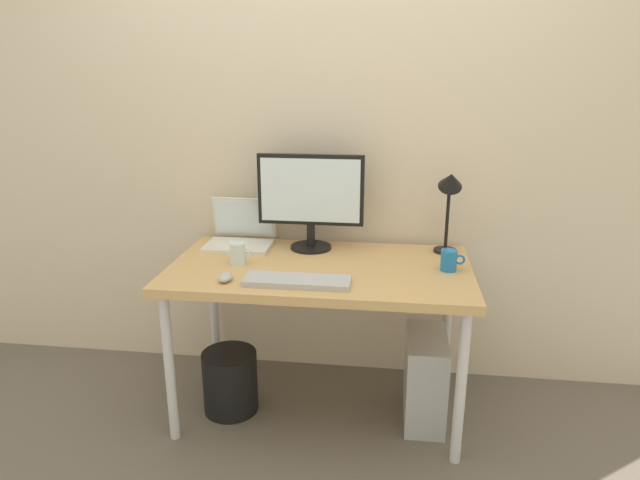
{
  "coord_description": "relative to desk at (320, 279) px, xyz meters",
  "views": [
    {
      "loc": [
        0.3,
        -2.33,
        1.58
      ],
      "look_at": [
        0.0,
        0.0,
        0.85
      ],
      "focal_mm": 31.2,
      "sensor_mm": 36.0,
      "label": 1
    }
  ],
  "objects": [
    {
      "name": "wastebasket",
      "position": [
        -0.42,
        -0.07,
        -0.52
      ],
      "size": [
        0.26,
        0.26,
        0.3
      ],
      "primitive_type": "cylinder",
      "color": "black",
      "rests_on": "ground_plane"
    },
    {
      "name": "laptop",
      "position": [
        -0.43,
        0.26,
        0.12
      ],
      "size": [
        0.32,
        0.27,
        0.23
      ],
      "color": "silver",
      "rests_on": "desk"
    },
    {
      "name": "keyboard",
      "position": [
        -0.07,
        -0.23,
        0.08
      ],
      "size": [
        0.44,
        0.14,
        0.02
      ],
      "primitive_type": "cube",
      "color": "#B2B2B7",
      "rests_on": "desk"
    },
    {
      "name": "mouse",
      "position": [
        -0.37,
        -0.24,
        0.08
      ],
      "size": [
        0.06,
        0.09,
        0.03
      ],
      "primitive_type": "ellipsoid",
      "color": "#B2B2B7",
      "rests_on": "desk"
    },
    {
      "name": "coffee_mug",
      "position": [
        0.57,
        0.01,
        0.11
      ],
      "size": [
        0.11,
        0.07,
        0.09
      ],
      "color": "#1E72BF",
      "rests_on": "desk"
    },
    {
      "name": "glass_cup",
      "position": [
        -0.37,
        -0.03,
        0.11
      ],
      "size": [
        0.11,
        0.07,
        0.1
      ],
      "color": "silver",
      "rests_on": "desk"
    },
    {
      "name": "back_wall",
      "position": [
        0.0,
        0.43,
        0.63
      ],
      "size": [
        4.4,
        0.04,
        2.6
      ],
      "primitive_type": "cube",
      "color": "beige",
      "rests_on": "ground_plane"
    },
    {
      "name": "computer_tower",
      "position": [
        0.49,
        -0.02,
        -0.46
      ],
      "size": [
        0.18,
        0.36,
        0.42
      ],
      "primitive_type": "cube",
      "color": "#B2B2B7",
      "rests_on": "ground_plane"
    },
    {
      "name": "desk",
      "position": [
        0.0,
        0.0,
        0.0
      ],
      "size": [
        1.35,
        0.74,
        0.73
      ],
      "color": "tan",
      "rests_on": "ground_plane"
    },
    {
      "name": "ground_plane",
      "position": [
        0.0,
        0.0,
        -0.67
      ],
      "size": [
        6.0,
        6.0,
        0.0
      ],
      "primitive_type": "plane",
      "color": "#665B51"
    },
    {
      "name": "monitor",
      "position": [
        -0.08,
        0.24,
        0.33
      ],
      "size": [
        0.51,
        0.2,
        0.46
      ],
      "color": "black",
      "rests_on": "desk"
    },
    {
      "name": "desk_lamp",
      "position": [
        0.57,
        0.24,
        0.36
      ],
      "size": [
        0.11,
        0.16,
        0.42
      ],
      "color": "black",
      "rests_on": "desk"
    }
  ]
}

